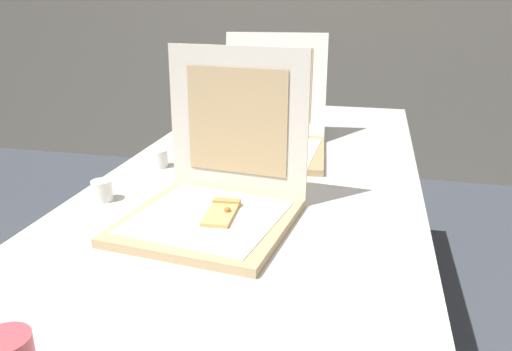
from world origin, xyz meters
TOP-DOWN VIEW (x-y plane):
  - table at (0.00, 0.59)m, footprint 0.94×2.16m
  - pizza_box_front at (-0.04, 0.26)m, footprint 0.43×0.44m
  - pizza_box_middle at (-0.03, 0.85)m, footprint 0.43×0.53m
  - cup_white_near_left at (-0.38, 0.31)m, footprint 0.06×0.06m
  - cup_white_mid at (-0.34, 0.60)m, footprint 0.06×0.06m

SIDE VIEW (x-z plane):
  - table at x=0.00m, z-range 0.33..1.08m
  - cup_white_near_left at x=-0.38m, z-range 0.75..0.81m
  - cup_white_mid at x=-0.34m, z-range 0.75..0.81m
  - pizza_box_middle at x=-0.03m, z-range 0.61..1.01m
  - pizza_box_front at x=-0.04m, z-range 0.61..1.01m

